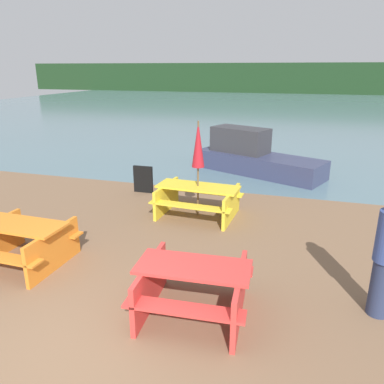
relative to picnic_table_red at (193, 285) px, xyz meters
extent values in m
plane|color=brown|center=(-1.20, -1.27, -0.46)|extent=(60.00, 60.00, 0.00)
cube|color=slate|center=(-1.20, 30.58, -0.46)|extent=(60.00, 50.00, 0.00)
cube|color=#193319|center=(-1.20, 50.58, 1.54)|extent=(80.00, 1.60, 4.00)
cube|color=red|center=(0.00, 0.00, 0.29)|extent=(1.60, 0.80, 0.04)
cube|color=red|center=(0.03, -0.55, -0.01)|extent=(1.57, 0.38, 0.04)
cube|color=red|center=(-0.03, 0.55, -0.01)|extent=(1.57, 0.38, 0.04)
cube|color=red|center=(-0.64, -0.04, -0.10)|extent=(0.16, 1.38, 0.72)
cube|color=red|center=(0.64, 0.04, -0.10)|extent=(0.16, 1.38, 0.72)
cube|color=orange|center=(-3.28, 0.54, 0.28)|extent=(1.58, 0.74, 0.04)
cube|color=orange|center=(-3.27, 1.09, -0.06)|extent=(1.57, 0.32, 0.04)
cube|color=orange|center=(-2.64, 0.52, -0.10)|extent=(0.10, 1.38, 0.71)
cube|color=yellow|center=(-0.94, 3.61, 0.25)|extent=(1.92, 0.81, 0.04)
cube|color=yellow|center=(-0.97, 3.06, -0.03)|extent=(1.90, 0.39, 0.04)
cube|color=yellow|center=(-0.91, 4.16, -0.03)|extent=(1.90, 0.39, 0.04)
cube|color=yellow|center=(-1.74, 3.66, -0.12)|extent=(0.15, 1.38, 0.69)
cube|color=yellow|center=(-0.14, 3.56, -0.12)|extent=(0.15, 1.38, 0.69)
cylinder|color=brown|center=(-0.94, 3.61, 0.65)|extent=(0.04, 0.04, 2.22)
cone|color=#A81923|center=(-0.94, 3.61, 1.24)|extent=(0.29, 0.29, 1.04)
cube|color=#333856|center=(-0.01, 7.79, -0.15)|extent=(4.41, 2.88, 0.62)
cube|color=#333338|center=(-0.71, 8.09, 0.57)|extent=(2.08, 1.59, 0.82)
cylinder|color=#283351|center=(2.50, 0.74, -0.04)|extent=(0.30, 0.30, 0.84)
cube|color=black|center=(-2.87, 4.85, -0.08)|extent=(0.55, 0.08, 0.75)
camera|label=1|loc=(1.26, -4.33, 2.86)|focal=35.00mm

